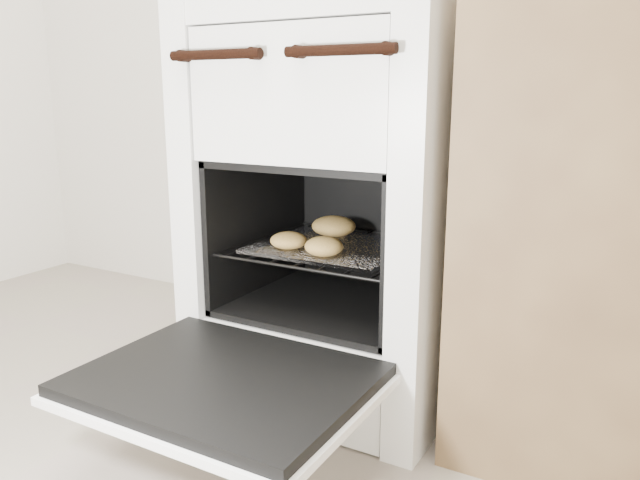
{
  "coord_description": "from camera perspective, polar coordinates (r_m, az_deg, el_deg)",
  "views": [
    {
      "loc": [
        0.66,
        -0.1,
        0.7
      ],
      "look_at": [
        0.01,
        1.04,
        0.38
      ],
      "focal_mm": 35.0,
      "sensor_mm": 36.0,
      "label": 1
    }
  ],
  "objects": [
    {
      "name": "foil_sheet",
      "position": [
        1.41,
        1.15,
        -0.62
      ],
      "size": [
        0.33,
        0.29,
        0.01
      ],
      "primitive_type": "cube",
      "color": "white",
      "rests_on": "oven_rack"
    },
    {
      "name": "stove",
      "position": [
        1.46,
        2.71,
        2.92
      ],
      "size": [
        0.57,
        0.64,
        0.88
      ],
      "color": "white",
      "rests_on": "ground"
    },
    {
      "name": "oven_door",
      "position": [
        1.15,
        -8.74,
        -12.84
      ],
      "size": [
        0.52,
        0.4,
        0.04
      ],
      "color": "black",
      "rests_on": "stove"
    },
    {
      "name": "oven_rack",
      "position": [
        1.43,
        1.52,
        -0.68
      ],
      "size": [
        0.42,
        0.4,
        0.01
      ],
      "color": "black",
      "rests_on": "stove"
    },
    {
      "name": "baked_rolls",
      "position": [
        1.42,
        0.11,
        0.54
      ],
      "size": [
        0.21,
        0.3,
        0.05
      ],
      "color": "tan",
      "rests_on": "foil_sheet"
    }
  ]
}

